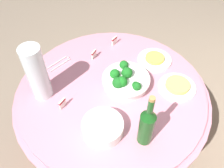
{
  "coord_description": "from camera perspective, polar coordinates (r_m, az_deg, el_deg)",
  "views": [
    {
      "loc": [
        0.83,
        0.34,
        1.82
      ],
      "look_at": [
        0.0,
        0.0,
        0.79
      ],
      "focal_mm": 38.2,
      "sensor_mm": 36.0,
      "label": 1
    }
  ],
  "objects": [
    {
      "name": "wine_bottle",
      "position": [
        1.12,
        8.32,
        -9.76
      ],
      "size": [
        0.07,
        0.07,
        0.34
      ],
      "color": "#164E19",
      "rests_on": "buffet_table"
    },
    {
      "name": "ground_plane",
      "position": [
        2.03,
        -0.0,
        -14.81
      ],
      "size": [
        6.0,
        6.0,
        0.0
      ],
      "primitive_type": "plane",
      "color": "gray"
    },
    {
      "name": "plate_stack",
      "position": [
        1.22,
        -2.21,
        -10.34
      ],
      "size": [
        0.21,
        0.21,
        0.07
      ],
      "color": "white",
      "rests_on": "buffet_table"
    },
    {
      "name": "label_placard_front",
      "position": [
        1.68,
        0.59,
        10.41
      ],
      "size": [
        0.05,
        0.02,
        0.05
      ],
      "color": "white",
      "rests_on": "buffet_table"
    },
    {
      "name": "food_plate_fried_egg",
      "position": [
        1.59,
        10.16,
        5.87
      ],
      "size": [
        0.22,
        0.22,
        0.03
      ],
      "color": "white",
      "rests_on": "buffet_table"
    },
    {
      "name": "broccoli_bowl",
      "position": [
        1.39,
        3.16,
        0.85
      ],
      "size": [
        0.28,
        0.28,
        0.12
      ],
      "color": "white",
      "rests_on": "buffet_table"
    },
    {
      "name": "serving_tongs",
      "position": [
        1.59,
        -12.47,
        4.89
      ],
      "size": [
        0.16,
        0.1,
        0.01
      ],
      "color": "silver",
      "rests_on": "buffet_table"
    },
    {
      "name": "label_placard_rear",
      "position": [
        1.33,
        -11.77,
        -4.51
      ],
      "size": [
        0.05,
        0.02,
        0.05
      ],
      "color": "white",
      "rests_on": "buffet_table"
    },
    {
      "name": "decorative_fruit_vase",
      "position": [
        1.33,
        -17.33,
        1.85
      ],
      "size": [
        0.11,
        0.11,
        0.34
      ],
      "color": "silver",
      "rests_on": "buffet_table"
    },
    {
      "name": "buffet_table",
      "position": [
        1.7,
        -0.0,
        -9.21
      ],
      "size": [
        1.16,
        1.16,
        0.74
      ],
      "color": "maroon",
      "rests_on": "ground_plane"
    },
    {
      "name": "food_plate_noodles",
      "position": [
        1.45,
        15.35,
        -0.46
      ],
      "size": [
        0.22,
        0.22,
        0.04
      ],
      "color": "white",
      "rests_on": "buffet_table"
    },
    {
      "name": "label_placard_mid",
      "position": [
        1.58,
        -4.35,
        7.18
      ],
      "size": [
        0.05,
        0.01,
        0.05
      ],
      "color": "white",
      "rests_on": "buffet_table"
    }
  ]
}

